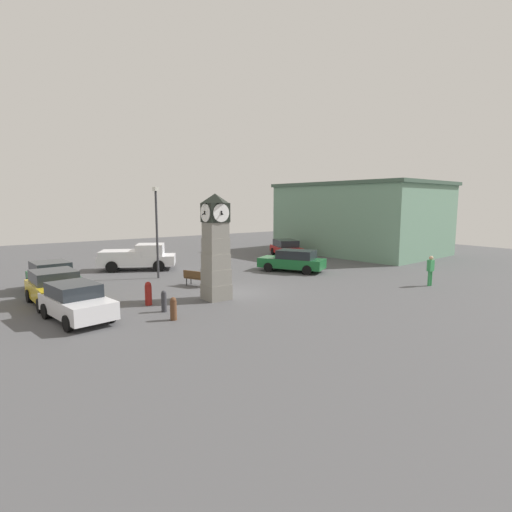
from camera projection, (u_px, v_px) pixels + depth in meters
The scene contains 15 objects.
ground_plane at pixel (231, 292), 21.48m from camera, with size 69.40×69.40×0.00m, color #4C4C4F.
clock_tower at pixel (216, 248), 19.62m from camera, with size 1.47×1.39×5.23m.
bollard_near_tower at pixel (173, 308), 16.34m from camera, with size 0.27×0.27×0.96m.
bollard_mid_row at pixel (164, 301), 17.58m from camera, with size 0.23×0.23×0.96m.
bollard_far_row at pixel (148, 293), 18.73m from camera, with size 0.32×0.32×1.12m.
car_navy_sedan at pixel (52, 276), 21.74m from camera, with size 3.98×2.22×1.59m.
car_near_tower at pixel (56, 287), 18.94m from camera, with size 3.95×2.27×1.59m.
car_by_building at pixel (76, 302), 16.30m from camera, with size 4.11×2.35×1.51m.
car_far_lot at pixel (293, 261), 27.89m from camera, with size 4.83×3.73×1.52m.
car_end_of_row at pixel (287, 248), 35.77m from camera, with size 4.93×3.40×1.47m.
pickup_truck at pixel (138, 257), 28.56m from camera, with size 4.29×5.62×1.85m.
bench at pixel (196, 277), 23.01m from camera, with size 1.68×1.12×0.90m.
pedestrian_near_bench at pixel (430, 269), 23.01m from camera, with size 0.25×0.41×1.75m.
street_lamp_near_road at pixel (157, 226), 25.10m from camera, with size 0.50×0.24×5.75m.
warehouse_blue_far at pixel (360, 218), 38.17m from camera, with size 15.01×11.24×6.61m.
Camera 1 is at (17.75, -11.35, 4.79)m, focal length 28.00 mm.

